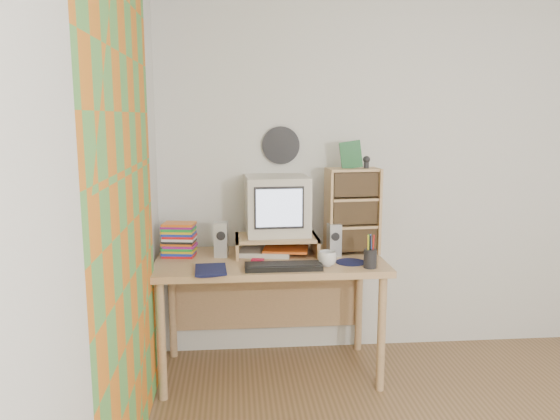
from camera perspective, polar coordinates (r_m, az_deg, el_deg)
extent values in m
plane|color=silver|center=(3.87, 13.95, 3.99)|extent=(3.50, 0.00, 3.50)
plane|color=silver|center=(1.99, -19.43, -1.51)|extent=(0.00, 3.50, 3.50)
plane|color=orange|center=(2.46, -15.66, -1.61)|extent=(0.00, 2.20, 2.20)
cylinder|color=black|center=(3.64, 0.09, 6.77)|extent=(0.25, 0.02, 0.25)
cube|color=tan|center=(3.40, -1.08, -5.43)|extent=(1.40, 0.70, 0.04)
cube|color=tan|center=(3.82, -1.41, -9.28)|extent=(1.33, 0.02, 0.41)
cylinder|color=tan|center=(3.27, -12.29, -13.26)|extent=(0.05, 0.05, 0.71)
cylinder|color=tan|center=(3.35, 10.55, -12.59)|extent=(0.05, 0.05, 0.71)
cylinder|color=tan|center=(3.80, -11.19, -9.86)|extent=(0.05, 0.05, 0.71)
cylinder|color=tan|center=(3.88, 8.25, -9.39)|extent=(0.05, 0.05, 0.71)
cube|color=tan|center=(3.47, -4.51, -3.78)|extent=(0.02, 0.30, 0.12)
cube|color=tan|center=(3.51, 3.71, -3.62)|extent=(0.02, 0.30, 0.12)
cube|color=tan|center=(3.47, -0.38, -2.90)|extent=(0.52, 0.30, 0.02)
cube|color=beige|center=(3.48, -0.30, 0.45)|extent=(0.41, 0.41, 0.37)
cube|color=#B4B5B9|center=(3.44, -6.17, -3.08)|extent=(0.09, 0.09, 0.22)
cube|color=#B4B5B9|center=(3.45, 5.67, -3.13)|extent=(0.09, 0.09, 0.20)
cube|color=black|center=(3.16, 0.36, -5.92)|extent=(0.44, 0.15, 0.03)
cube|color=tan|center=(3.52, 7.56, -0.07)|extent=(0.34, 0.20, 0.55)
imported|color=silver|center=(3.23, 4.96, -5.09)|extent=(0.13, 0.13, 0.09)
imported|color=#10133A|center=(3.13, -8.87, -6.08)|extent=(0.22, 0.17, 0.04)
cylinder|color=black|center=(3.33, 7.40, -5.42)|extent=(0.20, 0.20, 0.00)
cube|color=#AC122D|center=(3.25, -2.36, -5.46)|extent=(0.08, 0.06, 0.04)
cube|color=#164F23|center=(3.48, 7.41, 5.75)|extent=(0.13, 0.03, 0.17)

